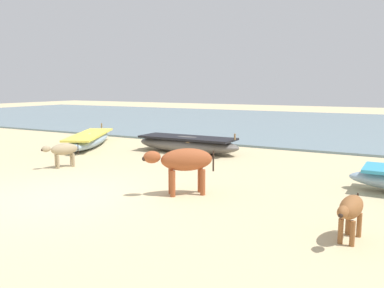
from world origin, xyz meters
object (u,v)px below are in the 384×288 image
(calf_near_brown, at_px, (351,209))
(fishing_boat_2, at_px, (187,144))
(calf_far_dun, at_px, (63,150))
(fishing_boat_0, at_px, (90,139))
(cow_adult_rust, at_px, (184,161))

(calf_near_brown, bearing_deg, fishing_boat_2, -128.07)
(fishing_boat_2, distance_m, calf_far_dun, 4.23)
(fishing_boat_0, height_order, calf_far_dun, fishing_boat_0)
(fishing_boat_0, height_order, calf_near_brown, fishing_boat_0)
(calf_far_dun, bearing_deg, fishing_boat_0, -123.45)
(cow_adult_rust, xyz_separation_m, calf_near_brown, (3.38, -1.02, -0.22))
(fishing_boat_0, bearing_deg, fishing_boat_2, -110.88)
(fishing_boat_2, xyz_separation_m, calf_near_brown, (5.94, -5.66, 0.18))
(calf_near_brown, bearing_deg, calf_far_dun, -97.77)
(fishing_boat_0, distance_m, cow_adult_rust, 7.67)
(calf_far_dun, bearing_deg, cow_adult_rust, 103.23)
(fishing_boat_0, xyz_separation_m, cow_adult_rust, (6.47, -4.10, 0.44))
(fishing_boat_2, height_order, calf_far_dun, fishing_boat_2)
(cow_adult_rust, distance_m, calf_far_dun, 4.42)
(cow_adult_rust, height_order, calf_near_brown, cow_adult_rust)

